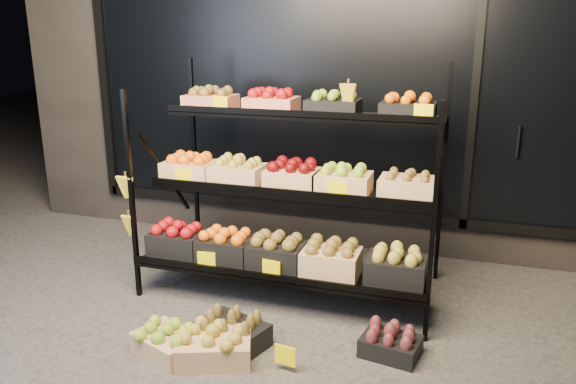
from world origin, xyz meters
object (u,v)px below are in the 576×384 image
(floor_crate_midleft, at_px, (231,331))
(display_rack, at_px, (288,189))
(floor_crate_left, at_px, (167,340))
(floor_crate_midright, at_px, (214,344))

(floor_crate_midleft, bearing_deg, display_rack, 102.13)
(display_rack, distance_m, floor_crate_left, 1.32)
(floor_crate_midright, bearing_deg, floor_crate_left, 164.69)
(floor_crate_left, distance_m, floor_crate_midright, 0.30)
(floor_crate_left, bearing_deg, floor_crate_midright, 25.78)
(display_rack, height_order, floor_crate_midleft, display_rack)
(floor_crate_left, height_order, floor_crate_midleft, floor_crate_midleft)
(display_rack, bearing_deg, floor_crate_midright, -97.13)
(display_rack, height_order, floor_crate_midright, display_rack)
(floor_crate_left, height_order, floor_crate_midright, floor_crate_midright)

